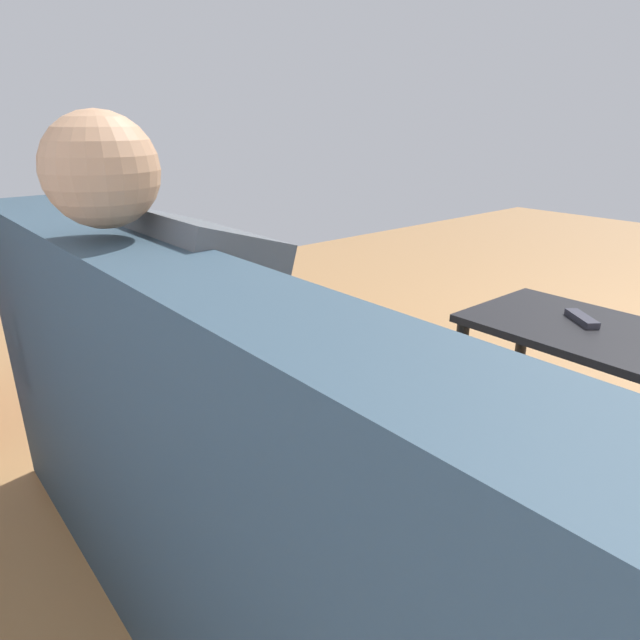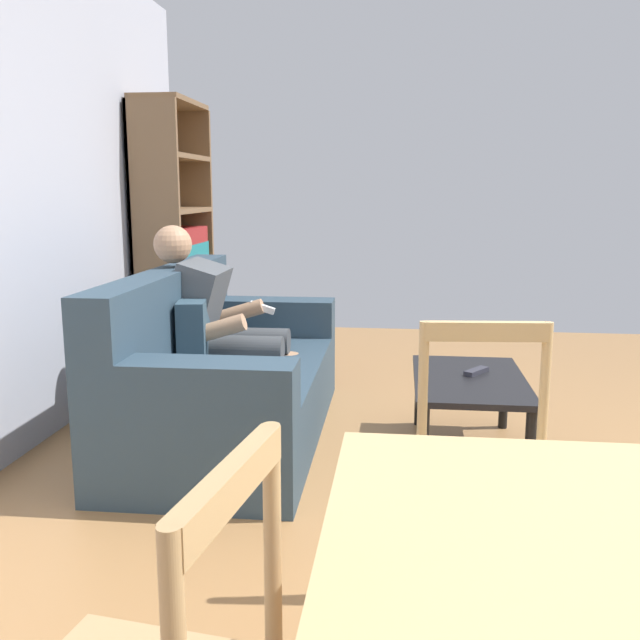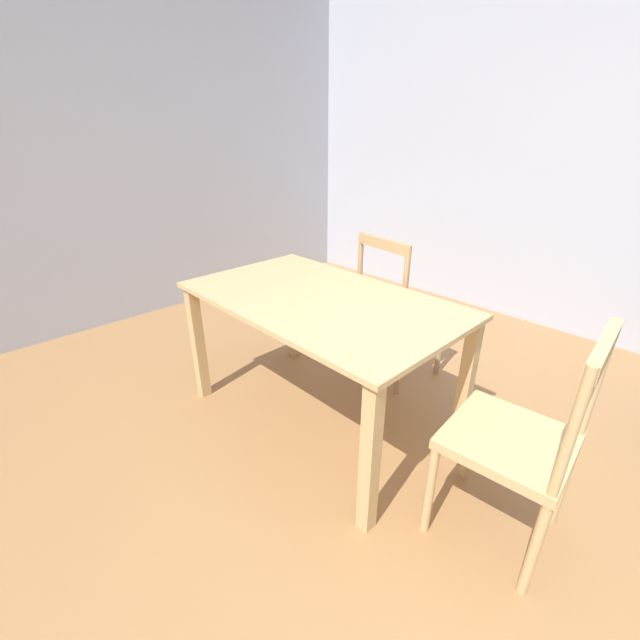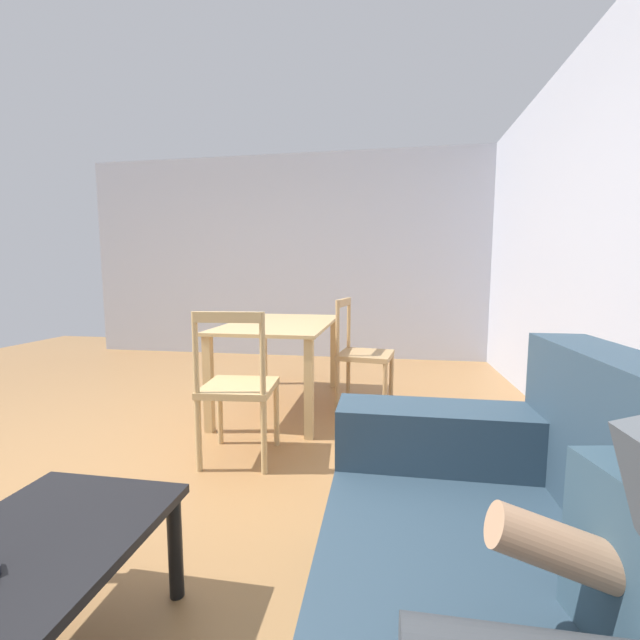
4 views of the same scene
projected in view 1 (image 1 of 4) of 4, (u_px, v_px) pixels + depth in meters
couch at (297, 477)px, 1.28m from camera, size 1.91×0.94×0.90m
person_lounging at (233, 359)px, 1.28m from camera, size 0.59×0.93×1.14m
coffee_table at (595, 344)px, 1.99m from camera, size 0.90×0.55×0.40m
tv_remote at (582, 318)px, 2.05m from camera, size 0.17×0.14×0.02m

